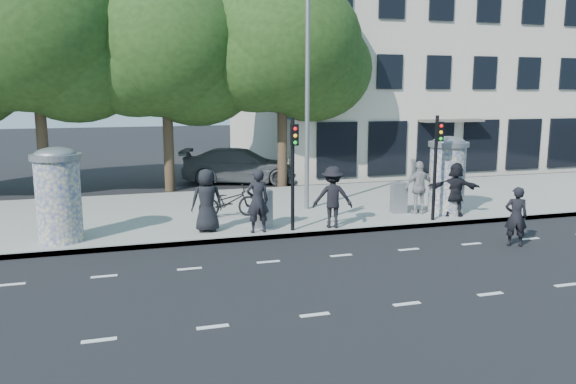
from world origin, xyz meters
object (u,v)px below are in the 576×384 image
object	(u,v)px
street_lamp	(308,77)
ped_d	(333,197)
traffic_pole_near	(293,162)
ped_a	(207,200)
man_road	(516,217)
car_right	(242,166)
cabinet_left	(263,209)
ad_column_right	(447,173)
ad_column_left	(58,193)
traffic_pole_far	(436,157)
cabinet_right	(399,198)
ped_f	(454,189)
ped_e	(419,187)
ped_b	(258,201)
bicycle	(229,201)

from	to	relation	value
street_lamp	ped_d	world-z (taller)	street_lamp
traffic_pole_near	ped_a	distance (m)	2.82
man_road	car_right	size ratio (longest dim) A/B	0.30
cabinet_left	traffic_pole_near	bearing A→B (deg)	-42.03
street_lamp	ped_a	distance (m)	5.80
traffic_pole_near	cabinet_left	xyz separation A→B (m)	(-0.76, 0.72, -1.50)
ped_d	ad_column_right	bearing A→B (deg)	-152.50
ad_column_left	street_lamp	size ratio (longest dim) A/B	0.33
traffic_pole_far	cabinet_left	bearing A→B (deg)	172.58
ad_column_right	ped_a	world-z (taller)	ad_column_right
man_road	street_lamp	bearing A→B (deg)	-27.53
traffic_pole_far	cabinet_right	distance (m)	2.15
ped_f	man_road	distance (m)	3.32
ped_d	man_road	bearing A→B (deg)	162.58
street_lamp	cabinet_right	world-z (taller)	street_lamp
man_road	ped_e	bearing A→B (deg)	-52.74
ped_a	ped_b	world-z (taller)	ped_b
ad_column_left	cabinet_left	bearing A→B (deg)	0.17
traffic_pole_far	ped_d	distance (m)	3.69
street_lamp	cabinet_left	size ratio (longest dim) A/B	6.93
man_road	cabinet_right	bearing A→B (deg)	-45.99
ped_a	car_right	size ratio (longest dim) A/B	0.34
ped_b	man_road	bearing A→B (deg)	153.92
cabinet_right	ped_e	bearing A→B (deg)	-23.18
ad_column_left	ped_f	size ratio (longest dim) A/B	1.43
ped_a	man_road	world-z (taller)	ped_a
ad_column_left	bicycle	bearing A→B (deg)	18.33
cabinet_right	car_right	world-z (taller)	car_right
traffic_pole_far	cabinet_left	world-z (taller)	traffic_pole_far
traffic_pole_near	cabinet_right	bearing A→B (deg)	18.02
ped_d	man_road	xyz separation A→B (m)	(4.35, -2.96, -0.25)
ad_column_right	ped_e	world-z (taller)	ad_column_right
ped_f	cabinet_left	xyz separation A→B (m)	(-6.54, 0.32, -0.35)
ad_column_left	traffic_pole_near	world-z (taller)	traffic_pole_near
street_lamp	ped_f	distance (m)	6.25
ad_column_left	traffic_pole_far	distance (m)	11.44
bicycle	cabinet_right	bearing A→B (deg)	-101.52
traffic_pole_near	ped_e	world-z (taller)	traffic_pole_near
ped_e	cabinet_right	xyz separation A→B (m)	(-0.60, 0.31, -0.38)
ped_b	ped_e	size ratio (longest dim) A/B	1.05
street_lamp	ped_f	world-z (taller)	street_lamp
bicycle	ped_b	bearing A→B (deg)	-170.49
street_lamp	ped_f	xyz separation A→B (m)	(4.38, -2.44, -3.72)
ped_b	ped_e	distance (m)	6.00
ad_column_right	ped_f	size ratio (longest dim) A/B	1.43
traffic_pole_near	street_lamp	distance (m)	4.07
ped_a	ped_b	distance (m)	1.52
street_lamp	ped_a	bearing A→B (deg)	-150.60
street_lamp	ped_a	xyz separation A→B (m)	(-3.90, -2.20, -3.69)
car_right	ad_column_left	bearing A→B (deg)	159.41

